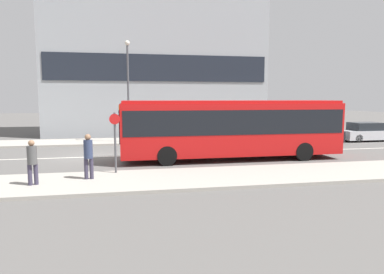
{
  "coord_description": "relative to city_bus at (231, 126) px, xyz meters",
  "views": [
    {
      "loc": [
        2.11,
        -19.42,
        3.26
      ],
      "look_at": [
        5.44,
        -1.76,
        1.2
      ],
      "focal_mm": 32.0,
      "sensor_mm": 36.0,
      "label": 1
    }
  ],
  "objects": [
    {
      "name": "parked_car_0",
      "position": [
        7.78,
        5.43,
        -1.16
      ],
      "size": [
        4.26,
        1.79,
        1.36
      ],
      "color": "black",
      "rests_on": "ground_plane"
    },
    {
      "name": "apartment_block_left_tower",
      "position": [
        -2.69,
        14.57,
        8.63
      ],
      "size": [
        19.23,
        6.11,
        20.89
      ],
      "color": "#9EA3A8",
      "rests_on": "ground_plane"
    },
    {
      "name": "pedestrian_down_pavement",
      "position": [
        -6.92,
        -3.83,
        -0.67
      ],
      "size": [
        0.35,
        0.34,
        1.75
      ],
      "rotation": [
        0.0,
        0.0,
        0.04
      ],
      "color": "#383347",
      "rests_on": "sidewalk_near"
    },
    {
      "name": "ground_plane",
      "position": [
        -7.52,
        2.06,
        -1.8
      ],
      "size": [
        120.0,
        120.0,
        0.0
      ],
      "primitive_type": "plane",
      "color": "#595654"
    },
    {
      "name": "bus_stop_sign",
      "position": [
        -5.93,
        -2.87,
        -0.19
      ],
      "size": [
        0.44,
        0.12,
        2.53
      ],
      "color": "#4C4C51",
      "rests_on": "sidewalk_near"
    },
    {
      "name": "pedestrian_near_stop",
      "position": [
        -8.81,
        -4.41,
        -0.75
      ],
      "size": [
        0.34,
        0.34,
        1.64
      ],
      "rotation": [
        0.0,
        0.0,
        0.37
      ],
      "color": "#383347",
      "rests_on": "sidewalk_near"
    },
    {
      "name": "street_lamp",
      "position": [
        -5.32,
        7.38,
        2.64
      ],
      "size": [
        0.36,
        0.36,
        7.1
      ],
      "color": "#4C4C51",
      "rests_on": "sidewalk_far"
    },
    {
      "name": "sidewalk_near",
      "position": [
        -7.52,
        -4.19,
        -1.74
      ],
      "size": [
        44.0,
        3.5,
        0.13
      ],
      "color": "#A39E93",
      "rests_on": "ground_plane"
    },
    {
      "name": "parked_car_1",
      "position": [
        12.45,
        5.64,
        -1.14
      ],
      "size": [
        4.03,
        1.78,
        1.41
      ],
      "color": "silver",
      "rests_on": "ground_plane"
    },
    {
      "name": "lane_centerline",
      "position": [
        -7.52,
        2.06,
        -1.8
      ],
      "size": [
        41.8,
        0.16,
        0.01
      ],
      "color": "silver",
      "rests_on": "ground_plane"
    },
    {
      "name": "sidewalk_far",
      "position": [
        -7.52,
        8.31,
        -1.74
      ],
      "size": [
        44.0,
        3.5,
        0.13
      ],
      "color": "#A39E93",
      "rests_on": "ground_plane"
    },
    {
      "name": "city_bus",
      "position": [
        0.0,
        0.0,
        0.0
      ],
      "size": [
        11.6,
        2.54,
        3.13
      ],
      "rotation": [
        0.0,
        0.0,
        0.03
      ],
      "color": "red",
      "rests_on": "ground_plane"
    }
  ]
}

